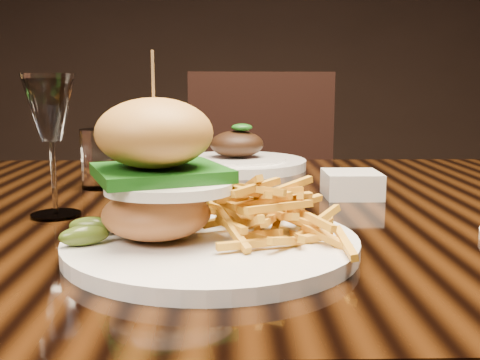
{
  "coord_description": "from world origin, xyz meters",
  "views": [
    {
      "loc": [
        -0.07,
        -0.77,
        0.92
      ],
      "look_at": [
        -0.06,
        -0.15,
        0.81
      ],
      "focal_mm": 42.0,
      "sensor_mm": 36.0,
      "label": 1
    }
  ],
  "objects_px": {
    "far_dish": "(237,160)",
    "chair_far": "(265,209)",
    "dining_table": "(278,256)",
    "wine_glass": "(50,113)",
    "burger_plate": "(202,202)"
  },
  "relations": [
    {
      "from": "far_dish",
      "to": "chair_far",
      "type": "distance_m",
      "value": 0.62
    },
    {
      "from": "wine_glass",
      "to": "chair_far",
      "type": "relative_size",
      "value": 0.19
    },
    {
      "from": "burger_plate",
      "to": "chair_far",
      "type": "relative_size",
      "value": 0.31
    },
    {
      "from": "far_dish",
      "to": "wine_glass",
      "type": "bearing_deg",
      "value": -120.98
    },
    {
      "from": "wine_glass",
      "to": "far_dish",
      "type": "distance_m",
      "value": 0.48
    },
    {
      "from": "burger_plate",
      "to": "chair_far",
      "type": "xyz_separation_m",
      "value": [
        0.14,
        1.11,
        -0.26
      ]
    },
    {
      "from": "dining_table",
      "to": "chair_far",
      "type": "height_order",
      "value": "chair_far"
    },
    {
      "from": "dining_table",
      "to": "far_dish",
      "type": "xyz_separation_m",
      "value": [
        -0.05,
        0.33,
        0.09
      ]
    },
    {
      "from": "burger_plate",
      "to": "chair_far",
      "type": "bearing_deg",
      "value": 73.97
    },
    {
      "from": "burger_plate",
      "to": "wine_glass",
      "type": "height_order",
      "value": "burger_plate"
    },
    {
      "from": "far_dish",
      "to": "chair_far",
      "type": "relative_size",
      "value": 0.29
    },
    {
      "from": "wine_glass",
      "to": "far_dish",
      "type": "relative_size",
      "value": 0.66
    },
    {
      "from": "chair_far",
      "to": "far_dish",
      "type": "bearing_deg",
      "value": -103.48
    },
    {
      "from": "dining_table",
      "to": "burger_plate",
      "type": "xyz_separation_m",
      "value": [
        -0.1,
        -0.22,
        0.13
      ]
    },
    {
      "from": "dining_table",
      "to": "wine_glass",
      "type": "distance_m",
      "value": 0.36
    }
  ]
}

